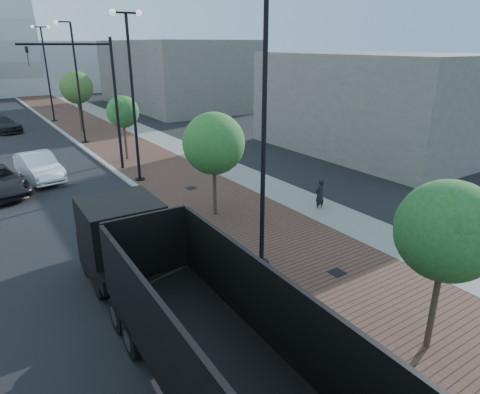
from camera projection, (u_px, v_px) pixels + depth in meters
sidewalk at (100, 128)px, 40.31m from camera, size 7.00×140.00×0.12m
concrete_strip at (127, 125)px, 41.71m from camera, size 2.40×140.00×0.13m
curb at (61, 131)px, 38.49m from camera, size 0.30×140.00×0.14m
dump_truck at (161, 289)px, 11.37m from camera, size 2.80×13.40×3.30m
white_sedan at (39, 167)px, 24.89m from camera, size 2.21×4.98×1.59m
dark_car_far at (0, 124)px, 38.41m from camera, size 3.64×5.36×1.44m
pedestrian at (320, 195)px, 20.30m from camera, size 0.62×0.45×1.58m
streetlight_1 at (261, 150)px, 13.81m from camera, size 1.44×0.56×9.21m
streetlight_2 at (133, 98)px, 23.09m from camera, size 1.72×0.56×9.28m
streetlight_3 at (77, 89)px, 32.58m from camera, size 1.44×0.56×9.21m
streetlight_4 at (47, 74)px, 41.86m from camera, size 1.72×0.56×9.28m
traffic_mast at (100, 91)px, 24.91m from camera, size 5.09×0.20×8.00m
tree_0 at (448, 231)px, 10.04m from camera, size 2.50×2.47×4.69m
tree_1 at (214, 143)px, 18.64m from camera, size 2.77×2.77×4.87m
tree_2 at (123, 112)px, 28.07m from camera, size 2.22×2.14×4.43m
tree_3 at (77, 87)px, 37.24m from camera, size 2.83×2.83×5.40m
commercial_block_ne at (172, 74)px, 53.28m from camera, size 12.00×22.00×8.00m
commercial_block_e at (372, 103)px, 31.03m from camera, size 10.00×16.00×7.00m
utility_cover_1 at (337, 272)px, 14.68m from camera, size 0.50×0.50×0.02m
utility_cover_2 at (191, 188)px, 23.29m from camera, size 0.50×0.50×0.02m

